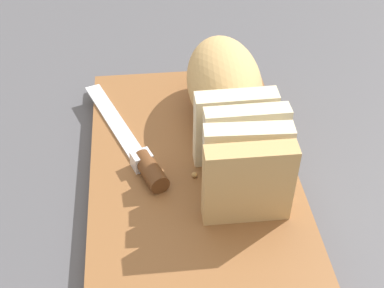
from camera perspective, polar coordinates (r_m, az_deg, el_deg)
ground_plane at (r=0.70m, az=-0.00°, el=-3.32°), size 3.00×3.00×0.00m
cutting_board at (r=0.69m, az=-0.00°, el=-2.65°), size 0.42×0.25×0.02m
bread_loaf at (r=0.70m, az=3.85°, el=4.03°), size 0.30×0.10×0.10m
bread_knife at (r=0.68m, az=-5.29°, el=-1.22°), size 0.24×0.10×0.02m
crumb_near_knife at (r=0.71m, az=2.90°, el=0.42°), size 0.01×0.01×0.01m
crumb_near_loaf at (r=0.68m, az=2.53°, el=-1.63°), size 0.01×0.01×0.01m
crumb_stray_left at (r=0.69m, az=2.50°, el=-0.96°), size 0.00×0.00×0.00m
crumb_stray_right at (r=0.66m, az=0.29°, el=-3.14°), size 0.01×0.01×0.01m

